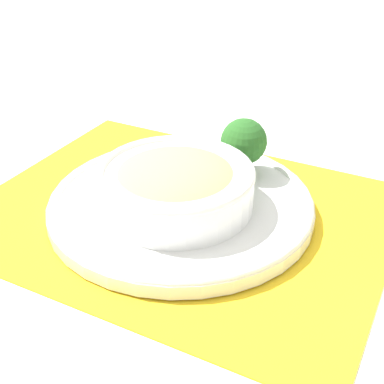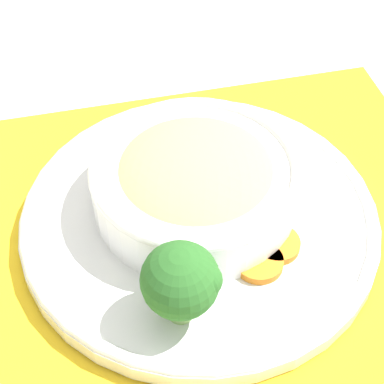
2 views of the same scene
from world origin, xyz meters
TOP-DOWN VIEW (x-y plane):
  - ground_plane at (0.00, 0.00)m, footprint 4.00×4.00m
  - placemat at (0.00, 0.00)m, footprint 0.50×0.40m
  - plate at (0.00, 0.00)m, footprint 0.32×0.32m
  - bowl at (0.00, -0.01)m, footprint 0.18×0.18m
  - broccoli_floret at (0.04, 0.10)m, footprint 0.06×0.06m
  - carrot_slice_near at (-0.03, 0.07)m, footprint 0.04×0.04m
  - carrot_slice_middle at (-0.05, 0.05)m, footprint 0.04×0.04m

SIDE VIEW (x-z plane):
  - ground_plane at x=0.00m, z-range 0.00..0.00m
  - placemat at x=0.00m, z-range 0.00..0.00m
  - plate at x=0.00m, z-range 0.00..0.03m
  - carrot_slice_near at x=-0.03m, z-range 0.02..0.03m
  - carrot_slice_middle at x=-0.05m, z-range 0.02..0.03m
  - bowl at x=0.00m, z-range 0.02..0.08m
  - broccoli_floret at x=0.04m, z-range 0.03..0.10m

